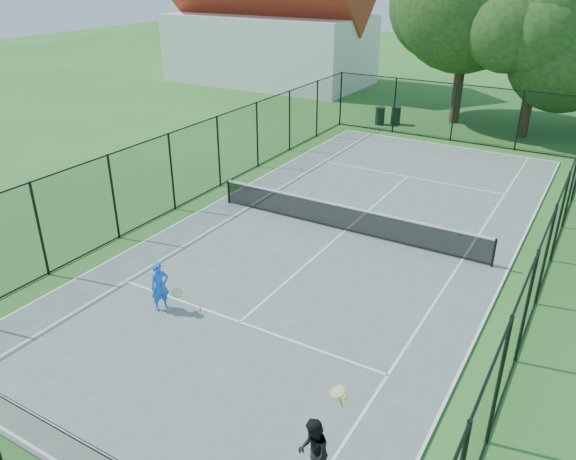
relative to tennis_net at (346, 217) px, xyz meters
The scene contains 11 objects.
ground 0.58m from the tennis_net, ahead, with size 120.00×120.00×0.00m, color #2B5E20.
tennis_court 0.55m from the tennis_net, ahead, with size 11.00×24.00×0.06m, color #566660.
tennis_net is the anchor object (origin of this frame).
fence 0.92m from the tennis_net, ahead, with size 13.10×26.10×3.00m.
tree_near_left 17.82m from the tennis_net, 93.11° to the left, with size 7.74×7.74×10.09m.
tree_near_mid 16.66m from the tennis_net, 78.89° to the left, with size 6.08×6.08×7.96m.
building 28.14m from the tennis_net, 127.69° to the left, with size 15.30×8.15×11.87m.
trash_bin_left 14.91m from the tennis_net, 107.63° to the left, with size 0.58×0.58×1.00m.
trash_bin_right 15.17m from the tennis_net, 104.24° to the left, with size 0.58×0.58×1.02m.
player_blue 7.28m from the tennis_net, 107.47° to the right, with size 0.84×0.60×1.39m.
player_black 10.62m from the tennis_net, 67.85° to the right, with size 0.85×0.92×2.02m.
Camera 1 is at (7.29, -16.25, 8.57)m, focal length 35.00 mm.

